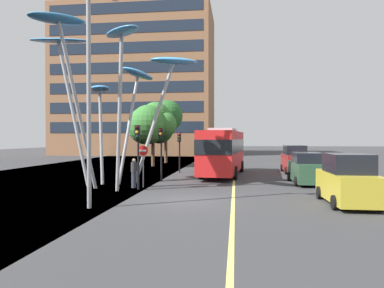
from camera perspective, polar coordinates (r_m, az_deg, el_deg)
name	(u,v)px	position (r m, az deg, el deg)	size (l,w,h in m)	color
ground	(170,201)	(16.88, -3.62, -9.16)	(120.00, 240.00, 0.10)	#38383A
red_bus	(223,150)	(27.81, 5.00, -0.94)	(3.41, 10.21, 3.68)	red
leaf_sculpture	(109,67)	(22.54, -13.17, 12.01)	(11.05, 9.55, 9.59)	#9EA0A5
traffic_light_kerb_near	(138,143)	(20.17, -8.73, 0.17)	(0.28, 0.42, 3.65)	black
traffic_light_kerb_far	(161,143)	(23.82, -5.01, 0.21)	(0.28, 0.42, 3.60)	black
traffic_light_island_mid	(179,143)	(29.90, -2.05, 0.09)	(0.28, 0.42, 3.41)	black
car_parked_near	(348,181)	(17.02, 23.77, -5.46)	(1.99, 4.24, 2.23)	gold
car_parked_mid	(307,169)	(23.87, 18.01, -3.83)	(1.98, 4.57, 1.99)	#2D5138
car_parked_far	(295,160)	(31.04, 16.19, -2.49)	(1.94, 4.41, 2.32)	maroon
street_lamp	(95,74)	(15.37, -15.34, 10.82)	(1.45, 0.44, 8.94)	gray
tree_pavement_near	(151,123)	(36.90, -6.56, 3.40)	(4.82, 5.68, 6.74)	brown
tree_pavement_far	(164,120)	(41.99, -4.60, 3.82)	(4.58, 4.38, 7.38)	brown
pedestrian	(134,173)	(21.12, -9.35, -4.62)	(0.34, 0.34, 1.73)	#2D3342
no_entry_sign	(143,159)	(21.16, -7.89, -2.48)	(0.60, 0.12, 2.48)	gray
backdrop_building	(137,84)	(67.55, -8.82, 9.59)	(27.76, 15.19, 26.23)	#8E6042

